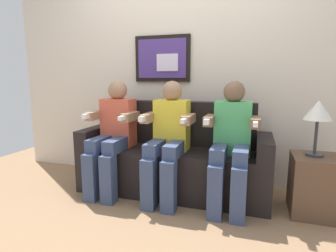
% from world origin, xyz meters
% --- Properties ---
extents(ground_plane, '(5.53, 5.53, 0.00)m').
position_xyz_m(ground_plane, '(0.00, 0.00, 0.00)').
color(ground_plane, '#8C6B4C').
extents(back_wall_assembly, '(4.25, 0.10, 2.60)m').
position_xyz_m(back_wall_assembly, '(-0.01, 0.76, 1.30)').
color(back_wall_assembly, beige).
rests_on(back_wall_assembly, ground_plane).
extents(couch, '(1.85, 0.58, 0.90)m').
position_xyz_m(couch, '(0.00, 0.33, 0.31)').
color(couch, black).
rests_on(couch, ground_plane).
extents(person_on_left, '(0.46, 0.56, 1.11)m').
position_xyz_m(person_on_left, '(-0.57, 0.16, 0.61)').
color(person_on_left, '#D8593F').
rests_on(person_on_left, ground_plane).
extents(person_in_middle, '(0.46, 0.56, 1.11)m').
position_xyz_m(person_in_middle, '(-0.00, 0.16, 0.61)').
color(person_in_middle, yellow).
rests_on(person_in_middle, ground_plane).
extents(person_on_right, '(0.46, 0.56, 1.11)m').
position_xyz_m(person_on_right, '(0.57, 0.16, 0.61)').
color(person_on_right, '#4CB266').
rests_on(person_on_right, ground_plane).
extents(side_table_right, '(0.40, 0.40, 0.50)m').
position_xyz_m(side_table_right, '(1.28, 0.22, 0.25)').
color(side_table_right, brown).
rests_on(side_table_right, ground_plane).
extents(table_lamp, '(0.22, 0.22, 0.46)m').
position_xyz_m(table_lamp, '(1.24, 0.23, 0.86)').
color(table_lamp, '#333338').
rests_on(table_lamp, side_table_right).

